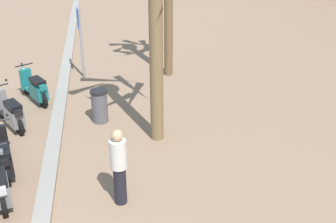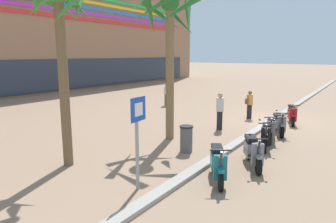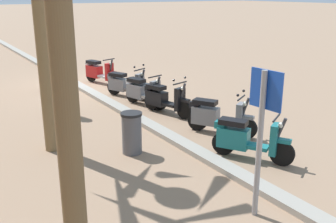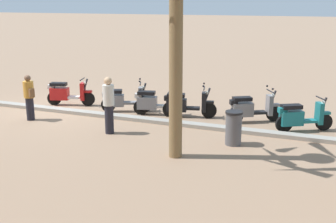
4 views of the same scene
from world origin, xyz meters
name	(u,v)px [view 2 (image 2 of 4)]	position (x,y,z in m)	size (l,w,h in m)	color
ground_plane	(273,121)	(0.00, 0.00, 0.00)	(200.00, 200.00, 0.00)	#93755B
curb_strip	(273,120)	(0.00, -0.02, 0.06)	(60.00, 0.36, 0.12)	gray
scooter_teal_far_back	(218,163)	(-8.58, -0.76, 0.46)	(1.61, 1.03, 1.04)	black
scooter_grey_mid_centre	(253,151)	(-7.00, -1.22, 0.46)	(1.63, 1.05, 1.17)	black
scooter_black_mid_front	(266,135)	(-4.80, -1.01, 0.45)	(1.81, 0.76, 1.17)	black
scooter_grey_gap_after_mid	(271,129)	(-3.72, -0.88, 0.45)	(1.71, 0.73, 1.04)	black
scooter_grey_last_in_row	(279,123)	(-2.48, -0.88, 0.44)	(1.74, 0.93, 1.17)	black
scooter_red_second_in_line	(292,114)	(-0.07, -0.92, 0.46)	(1.78, 0.79, 1.04)	black
crossing_sign	(137,133)	(-10.36, 0.65, 1.50)	(0.60, 0.13, 2.40)	#939399
palm_tree_mid_walkway	(60,26)	(-10.18, 3.63, 4.25)	(1.99, 1.95, 5.49)	brown
palm_tree_near_sign	(169,31)	(-5.85, 2.65, 4.33)	(2.52, 2.56, 5.76)	olive
pedestrian_strolling_near_curb	(166,94)	(0.97, 7.38, 0.80)	(0.34, 0.34, 1.53)	brown
pedestrian_window_shopping	(249,104)	(-0.14, 1.25, 0.80)	(0.46, 0.37, 1.52)	black
pedestrian_by_palm_tree	(220,110)	(-3.31, 1.56, 0.91)	(0.34, 0.34, 1.72)	black
litter_bin	(186,139)	(-6.99, 1.18, 0.48)	(0.48, 0.48, 0.95)	#56565B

